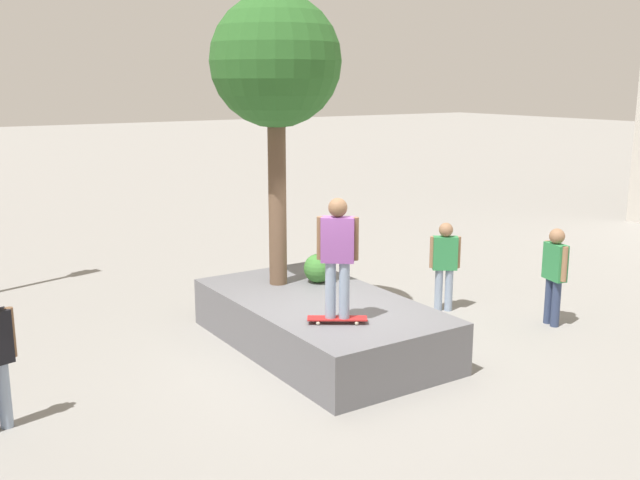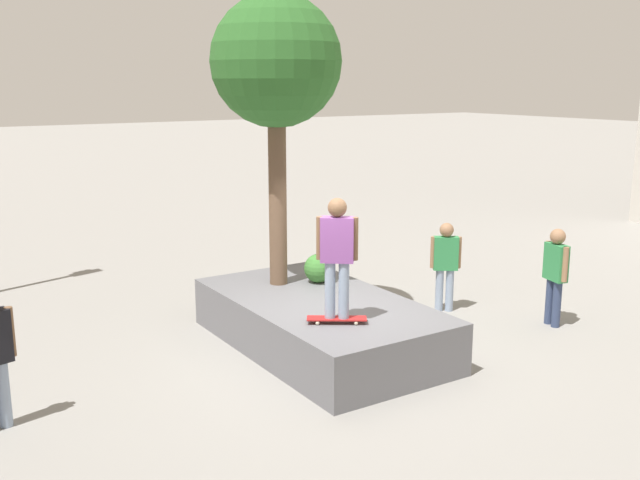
% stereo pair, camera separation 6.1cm
% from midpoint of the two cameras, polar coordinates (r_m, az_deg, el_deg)
% --- Properties ---
extents(ground_plane, '(120.00, 120.00, 0.00)m').
position_cam_midpoint_polar(ground_plane, '(10.49, 0.77, -9.50)').
color(ground_plane, gray).
extents(planter_ledge, '(4.09, 2.24, 0.74)m').
position_cam_midpoint_polar(planter_ledge, '(10.91, -0.16, -6.54)').
color(planter_ledge, slate).
rests_on(planter_ledge, ground).
extents(plaza_tree, '(1.99, 1.99, 4.45)m').
position_cam_midpoint_polar(plaza_tree, '(11.21, -3.66, 13.56)').
color(plaza_tree, brown).
rests_on(plaza_tree, planter_ledge).
extents(boxwood_shrub, '(0.46, 0.46, 0.46)m').
position_cam_midpoint_polar(boxwood_shrub, '(11.63, -0.30, -2.23)').
color(boxwood_shrub, '#3D7A33').
rests_on(boxwood_shrub, planter_ledge).
extents(skateboard, '(0.62, 0.78, 0.07)m').
position_cam_midpoint_polar(skateboard, '(9.76, 1.18, -6.21)').
color(skateboard, '#A51E1E').
rests_on(skateboard, planter_ledge).
extents(skateboarder, '(0.41, 0.46, 1.62)m').
position_cam_midpoint_polar(skateboarder, '(9.50, 1.21, -0.76)').
color(skateboarder, '#8C9EB7').
rests_on(skateboarder, skateboard).
extents(pedestrian_crossing, '(0.38, 0.45, 1.56)m').
position_cam_midpoint_polar(pedestrian_crossing, '(12.64, 9.63, -1.58)').
color(pedestrian_crossing, '#8C9EB7').
rests_on(pedestrian_crossing, ground).
extents(bystander_watching, '(0.53, 0.28, 1.61)m').
position_cam_midpoint_polar(bystander_watching, '(12.31, 17.80, -2.24)').
color(bystander_watching, navy).
rests_on(bystander_watching, ground).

